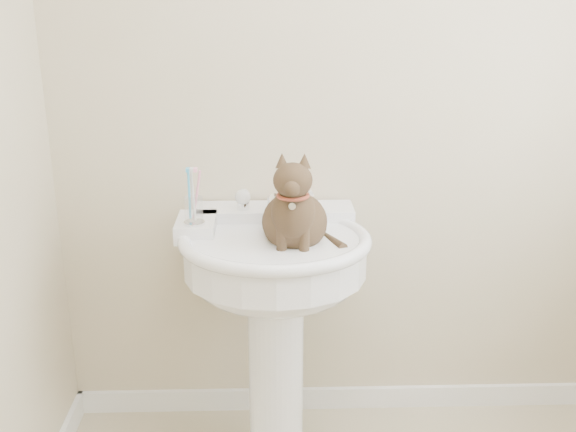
{
  "coord_description": "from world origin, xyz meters",
  "views": [
    {
      "loc": [
        -0.33,
        -1.25,
        1.63
      ],
      "look_at": [
        -0.27,
        0.79,
        0.93
      ],
      "focal_mm": 42.0,
      "sensor_mm": 36.0,
      "label": 1
    }
  ],
  "objects": [
    {
      "name": "soap_bar",
      "position": [
        -0.24,
        1.06,
        0.9
      ],
      "size": [
        0.1,
        0.07,
        0.03
      ],
      "primitive_type": "cube",
      "rotation": [
        0.0,
        0.0,
        0.21
      ],
      "color": "#FC5020",
      "rests_on": "pedestal_sink"
    },
    {
      "name": "pedestal_sink",
      "position": [
        -0.31,
        0.81,
        0.7
      ],
      "size": [
        0.65,
        0.63,
        0.89
      ],
      "color": "white",
      "rests_on": "floor"
    },
    {
      "name": "cat",
      "position": [
        -0.24,
        0.77,
        0.94
      ],
      "size": [
        0.23,
        0.29,
        0.43
      ],
      "rotation": [
        0.0,
        0.0,
        -0.09
      ],
      "color": "#48321F",
      "rests_on": "pedestal_sink"
    },
    {
      "name": "wall_back",
      "position": [
        0.0,
        1.1,
        1.25
      ],
      "size": [
        2.2,
        0.0,
        2.5
      ],
      "primitive_type": null,
      "color": "#C1B395",
      "rests_on": "ground"
    },
    {
      "name": "faucet",
      "position": [
        -0.31,
        0.97,
        0.93
      ],
      "size": [
        0.28,
        0.12,
        0.14
      ],
      "color": "silver",
      "rests_on": "pedestal_sink"
    },
    {
      "name": "toothbrush_cup",
      "position": [
        -0.57,
        0.84,
        0.94
      ],
      "size": [
        0.07,
        0.07,
        0.18
      ],
      "rotation": [
        0.0,
        0.0,
        0.13
      ],
      "color": "silver",
      "rests_on": "pedestal_sink"
    },
    {
      "name": "baseboard_back",
      "position": [
        0.0,
        1.09,
        0.04
      ],
      "size": [
        2.2,
        0.02,
        0.09
      ],
      "primitive_type": "cube",
      "color": "white",
      "rests_on": "floor"
    }
  ]
}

